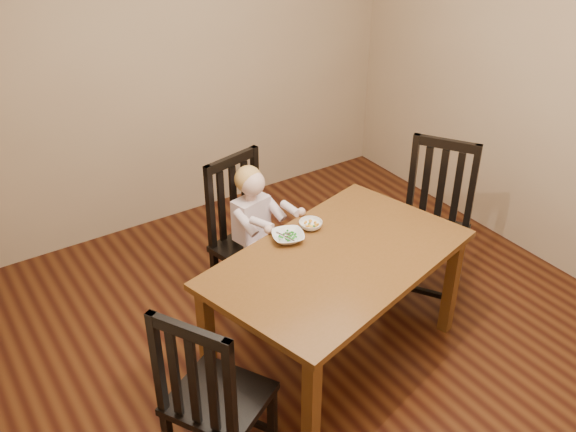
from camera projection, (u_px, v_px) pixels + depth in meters
room at (325, 154)px, 3.59m from camera, size 4.01×4.01×2.71m
dining_table at (338, 269)px, 3.78m from camera, size 1.74×1.30×0.78m
chair_child at (248, 237)px, 4.38m from camera, size 0.56×0.54×1.09m
chair_left at (213, 397)px, 3.15m from camera, size 0.61×0.62×1.07m
chair_right at (433, 223)px, 4.50m from camera, size 0.65×0.66×1.12m
toddler at (253, 223)px, 4.27m from camera, size 0.40×0.46×0.54m
bowl_peas at (288, 237)px, 3.86m from camera, size 0.25×0.25×0.05m
bowl_veg at (311, 225)px, 3.98m from camera, size 0.19×0.19×0.05m
fork at (286, 238)px, 3.81m from camera, size 0.09×0.11×0.05m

